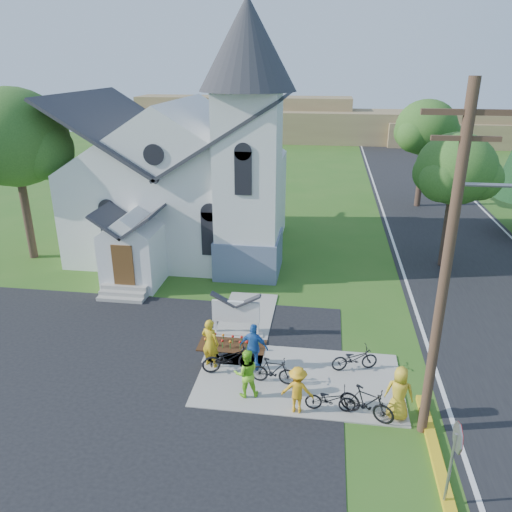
% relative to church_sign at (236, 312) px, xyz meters
% --- Properties ---
extents(ground, '(120.00, 120.00, 0.00)m').
position_rel_church_sign_xyz_m(ground, '(1.20, -3.20, -1.03)').
color(ground, '#2F5F1B').
rests_on(ground, ground).
extents(parking_lot, '(20.00, 16.00, 0.02)m').
position_rel_church_sign_xyz_m(parking_lot, '(-5.80, -5.20, -1.02)').
color(parking_lot, black).
rests_on(parking_lot, ground).
extents(road, '(8.00, 90.00, 0.02)m').
position_rel_church_sign_xyz_m(road, '(11.20, 11.80, -1.02)').
color(road, black).
rests_on(road, ground).
extents(sidewalk, '(7.00, 4.00, 0.05)m').
position_rel_church_sign_xyz_m(sidewalk, '(2.70, -2.70, -1.00)').
color(sidewalk, '#9F9A8F').
rests_on(sidewalk, ground).
extents(church, '(12.35, 12.00, 13.00)m').
position_rel_church_sign_xyz_m(church, '(-4.28, 9.28, 4.22)').
color(church, white).
rests_on(church, ground).
extents(church_sign, '(2.20, 0.40, 1.70)m').
position_rel_church_sign_xyz_m(church_sign, '(0.00, 0.00, 0.00)').
color(church_sign, '#9F9A8F').
rests_on(church_sign, ground).
extents(flower_bed, '(2.60, 1.10, 0.07)m').
position_rel_church_sign_xyz_m(flower_bed, '(0.00, -0.90, -0.99)').
color(flower_bed, '#32190D').
rests_on(flower_bed, ground).
extents(utility_pole, '(3.45, 0.28, 10.00)m').
position_rel_church_sign_xyz_m(utility_pole, '(6.56, -4.70, 4.38)').
color(utility_pole, '#442E22').
rests_on(utility_pole, ground).
extents(stop_sign, '(0.11, 0.76, 2.48)m').
position_rel_church_sign_xyz_m(stop_sign, '(6.63, -7.40, 0.75)').
color(stop_sign, gray).
rests_on(stop_sign, ground).
extents(tree_lot_corner, '(5.60, 5.60, 9.15)m').
position_rel_church_sign_xyz_m(tree_lot_corner, '(-12.80, 6.80, 5.58)').
color(tree_lot_corner, '#34231C').
rests_on(tree_lot_corner, ground).
extents(tree_road_near, '(4.00, 4.00, 7.05)m').
position_rel_church_sign_xyz_m(tree_road_near, '(9.70, 8.80, 4.18)').
color(tree_road_near, '#34231C').
rests_on(tree_road_near, ground).
extents(tree_road_mid, '(4.40, 4.40, 7.80)m').
position_rel_church_sign_xyz_m(tree_road_mid, '(10.20, 20.80, 4.75)').
color(tree_road_mid, '#34231C').
rests_on(tree_road_mid, ground).
extents(distant_hills, '(61.00, 10.00, 5.60)m').
position_rel_church_sign_xyz_m(distant_hills, '(4.56, 53.13, 1.15)').
color(distant_hills, olive).
rests_on(distant_hills, ground).
extents(cyclist_0, '(0.79, 0.64, 1.85)m').
position_rel_church_sign_xyz_m(cyclist_0, '(-0.50, -2.32, -0.05)').
color(cyclist_0, gold).
rests_on(cyclist_0, sidewalk).
extents(bike_0, '(2.06, 1.31, 1.02)m').
position_rel_church_sign_xyz_m(bike_0, '(0.22, -2.54, -0.47)').
color(bike_0, black).
rests_on(bike_0, sidewalk).
extents(cyclist_1, '(0.95, 0.82, 1.67)m').
position_rel_church_sign_xyz_m(cyclist_1, '(1.04, -3.83, -0.14)').
color(cyclist_1, '#88E22A').
rests_on(cyclist_1, sidewalk).
extents(bike_1, '(1.62, 0.57, 0.95)m').
position_rel_church_sign_xyz_m(bike_1, '(1.84, -3.06, -0.50)').
color(bike_1, black).
rests_on(bike_1, sidewalk).
extents(cyclist_2, '(1.10, 0.62, 1.77)m').
position_rel_church_sign_xyz_m(cyclist_2, '(1.07, -2.30, -0.09)').
color(cyclist_2, '#235EB3').
rests_on(cyclist_2, sidewalk).
extents(bike_2, '(1.58, 0.56, 0.83)m').
position_rel_church_sign_xyz_m(bike_2, '(3.76, -4.23, -0.56)').
color(bike_2, black).
rests_on(bike_2, sidewalk).
extents(cyclist_3, '(1.05, 0.65, 1.57)m').
position_rel_church_sign_xyz_m(cyclist_3, '(2.74, -4.40, -0.19)').
color(cyclist_3, gold).
rests_on(cyclist_3, sidewalk).
extents(bike_3, '(1.80, 1.19, 1.05)m').
position_rel_church_sign_xyz_m(bike_3, '(4.86, -4.40, -0.45)').
color(bike_3, black).
rests_on(bike_3, sidewalk).
extents(cyclist_4, '(0.95, 0.70, 1.76)m').
position_rel_church_sign_xyz_m(cyclist_4, '(5.81, -4.25, -0.10)').
color(cyclist_4, gold).
rests_on(cyclist_4, sidewalk).
extents(bike_4, '(1.77, 1.04, 0.88)m').
position_rel_church_sign_xyz_m(bike_4, '(4.60, -1.84, -0.54)').
color(bike_4, black).
rests_on(bike_4, sidewalk).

